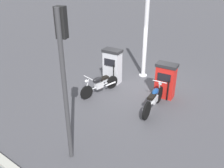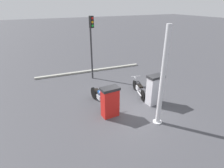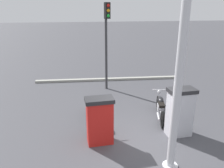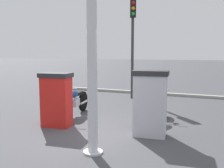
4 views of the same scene
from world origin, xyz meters
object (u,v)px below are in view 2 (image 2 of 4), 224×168
Objects in this scene: fuel_pump_far at (110,102)px; canopy_support_pole at (162,80)px; roadside_traffic_light at (91,38)px; fuel_pump_near at (154,90)px; motorcycle_far_pump at (100,96)px; motorcycle_near_pump at (138,87)px.

canopy_support_pole is at bearing -130.74° from fuel_pump_far.
roadside_traffic_light reaches higher than fuel_pump_far.
fuel_pump_far is (0.00, 2.57, -0.06)m from fuel_pump_near.
fuel_pump_far is 0.73× the size of motorcycle_far_pump.
motorcycle_far_pump is at bearing 1.49° from fuel_pump_far.
canopy_support_pole reaches higher than fuel_pump_near.
fuel_pump_far is 5.23m from roadside_traffic_light.
roadside_traffic_light is at bearing -11.54° from fuel_pump_far.
canopy_support_pole reaches higher than fuel_pump_far.
fuel_pump_near is 2.10m from canopy_support_pole.
motorcycle_near_pump is at bearing -88.69° from motorcycle_far_pump.
motorcycle_far_pump is 0.48× the size of canopy_support_pole.
fuel_pump_far is 0.76× the size of motorcycle_near_pump.
fuel_pump_near is at bearing -114.40° from motorcycle_far_pump.
fuel_pump_near is at bearing -161.09° from roadside_traffic_light.
canopy_support_pole is (-1.44, -1.67, 1.30)m from fuel_pump_far.
roadside_traffic_light reaches higher than fuel_pump_near.
fuel_pump_near is 0.82× the size of motorcycle_near_pump.
roadside_traffic_light is (3.52, -0.99, 2.36)m from motorcycle_far_pump.
motorcycle_far_pump is 3.50m from canopy_support_pole.
roadside_traffic_light reaches higher than motorcycle_far_pump.
canopy_support_pole is at bearing 148.09° from fuel_pump_near.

